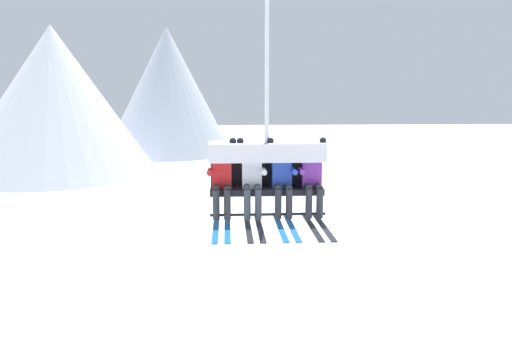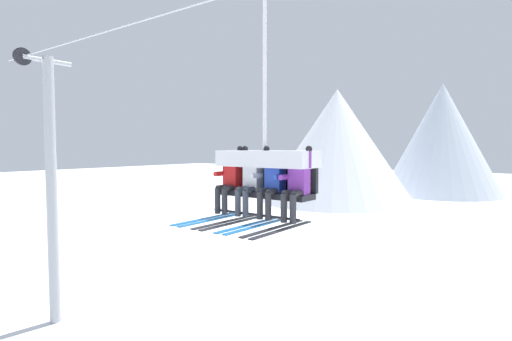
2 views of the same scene
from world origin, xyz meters
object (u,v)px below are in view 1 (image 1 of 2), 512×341
Objects in this scene: skier_blue at (282,178)px; skier_purple at (313,178)px; chairlift_chair at (266,157)px; skier_white at (252,178)px; skier_red at (222,178)px.

skier_purple is at bearing 0.00° from skier_blue.
chairlift_chair is at bearing 164.03° from skier_purple.
skier_blue is at bearing 0.00° from skier_white.
skier_white is at bearing -139.60° from chairlift_chair.
chairlift_chair is 2.45× the size of skier_blue.
chairlift_chair reaches higher than skier_blue.
skier_purple is (0.50, 0.00, 0.00)m from skier_blue.
skier_white is (-0.25, -0.21, -0.32)m from chairlift_chair.
skier_purple is at bearing 0.00° from skier_white.
skier_blue and skier_purple have the same top height.
chairlift_chair is at bearing 16.11° from skier_red.
skier_blue is (0.98, 0.00, 0.00)m from skier_red.
skier_red is 1.00× the size of skier_purple.
skier_red is (-0.74, -0.21, -0.32)m from chairlift_chair.
skier_purple is (0.74, -0.21, -0.32)m from chairlift_chair.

